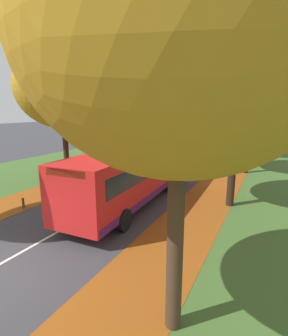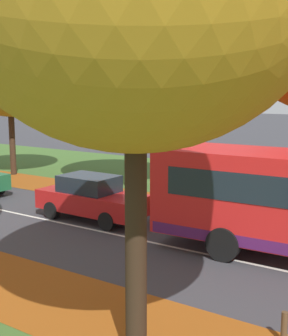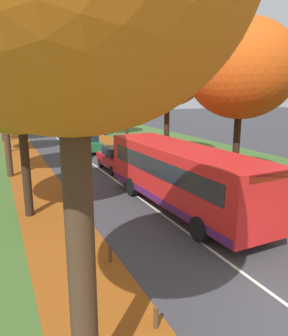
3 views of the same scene
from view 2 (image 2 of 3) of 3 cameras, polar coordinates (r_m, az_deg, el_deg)
leaf_litter_left at (r=12.00m, az=-15.02°, el=-13.81°), size 2.80×60.00×0.00m
grass_verge_right at (r=25.86m, az=-0.62°, el=-0.95°), size 12.00×90.00×0.01m
leaf_litter_right at (r=18.97m, az=6.45°, el=-4.86°), size 2.80×60.00×0.00m
road_centre_line at (r=19.19m, az=-16.48°, el=-5.05°), size 0.12×80.00×0.01m
tree_right_mid at (r=21.56m, az=-1.27°, el=15.67°), size 6.20×6.20×9.82m
tree_right_far at (r=26.87m, az=-16.13°, el=11.10°), size 5.31×5.31×8.02m
bollard_fourth at (r=9.59m, az=16.71°, el=-18.12°), size 0.12×0.12×0.62m
car_red_lead at (r=17.21m, az=-6.40°, el=-3.59°), size 1.80×4.21×1.62m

